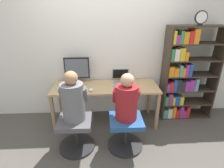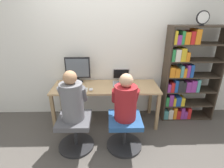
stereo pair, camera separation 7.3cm
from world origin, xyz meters
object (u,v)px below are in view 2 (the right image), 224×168
at_px(person_at_laptop, 126,100).
at_px(desk_clock, 203,18).
at_px(office_chair_right, 125,130).
at_px(bookshelf, 184,78).
at_px(laptop, 121,80).
at_px(desktop_monitor, 78,69).
at_px(office_chair_left, 75,130).
at_px(person_at_monitor, 72,99).
at_px(keyboard, 75,90).

distance_m(person_at_laptop, desk_clock, 1.72).
height_order(office_chair_right, bookshelf, bookshelf).
bearing_deg(laptop, desk_clock, -4.64).
xyz_separation_m(desktop_monitor, person_at_laptop, (0.77, -0.85, -0.16)).
height_order(office_chair_left, desk_clock, desk_clock).
relative_size(person_at_monitor, person_at_laptop, 1.06).
distance_m(laptop, desk_clock, 1.59).
bearing_deg(office_chair_right, desk_clock, 30.01).
relative_size(office_chair_left, desk_clock, 2.40).
distance_m(desktop_monitor, laptop, 0.79).
bearing_deg(bookshelf, person_at_laptop, -145.31).
relative_size(desktop_monitor, person_at_monitor, 0.65).
bearing_deg(keyboard, desk_clock, 6.12).
height_order(office_chair_left, person_at_monitor, person_at_monitor).
distance_m(office_chair_left, bookshelf, 2.05).
xyz_separation_m(desktop_monitor, office_chair_left, (0.05, -0.84, -0.66)).
bearing_deg(desk_clock, office_chair_right, -149.99).
bearing_deg(desktop_monitor, keyboard, -89.69).
height_order(office_chair_right, desk_clock, desk_clock).
bearing_deg(laptop, person_at_laptop, -90.01).
relative_size(desktop_monitor, bookshelf, 0.27).
xyz_separation_m(desktop_monitor, person_at_monitor, (0.05, -0.84, -0.14)).
distance_m(person_at_laptop, bookshelf, 1.35).
relative_size(office_chair_left, bookshelf, 0.31).
bearing_deg(person_at_monitor, laptop, 46.94).
bearing_deg(desk_clock, bookshelf, 136.63).
distance_m(desktop_monitor, bookshelf, 1.89).
distance_m(laptop, bookshelf, 1.11).
height_order(keyboard, person_at_laptop, person_at_laptop).
bearing_deg(laptop, office_chair_right, -90.01).
bearing_deg(office_chair_left, office_chair_right, -0.93).
bearing_deg(bookshelf, office_chair_right, -145.14).
bearing_deg(office_chair_right, person_at_monitor, 178.64).
xyz_separation_m(bookshelf, desk_clock, (0.09, -0.08, 0.99)).
height_order(desktop_monitor, person_at_monitor, person_at_monitor).
relative_size(desktop_monitor, keyboard, 1.15).
relative_size(laptop, person_at_monitor, 0.52).
height_order(office_chair_left, bookshelf, bookshelf).
bearing_deg(person_at_laptop, desktop_monitor, 132.20).
bearing_deg(desktop_monitor, bookshelf, -2.38).
xyz_separation_m(desktop_monitor, bookshelf, (1.88, -0.08, -0.14)).
relative_size(keyboard, person_at_laptop, 0.60).
distance_m(keyboard, desk_clock, 2.25).
bearing_deg(desktop_monitor, person_at_laptop, -47.80).
relative_size(laptop, office_chair_right, 0.70).
relative_size(office_chair_left, office_chair_right, 1.00).
relative_size(desktop_monitor, desk_clock, 2.08).
height_order(laptop, bookshelf, bookshelf).
distance_m(keyboard, bookshelf, 1.90).
bearing_deg(office_chair_right, bookshelf, 34.86).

